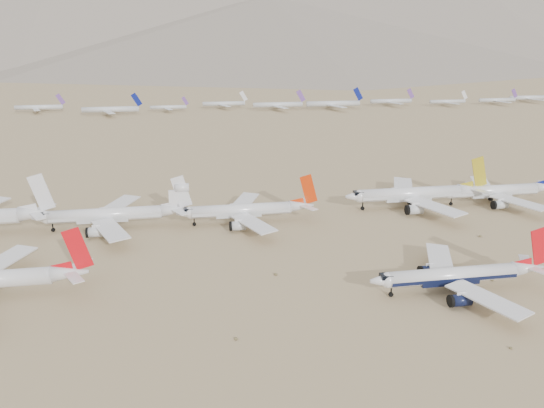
# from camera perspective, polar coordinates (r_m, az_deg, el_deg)

# --- Properties ---
(ground) EXTENTS (7000.00, 7000.00, 0.00)m
(ground) POSITION_cam_1_polar(r_m,az_deg,el_deg) (137.82, 14.20, -9.05)
(ground) COLOR #866F4D
(ground) RESTS_ON ground
(main_airliner) EXTENTS (44.50, 43.46, 15.70)m
(main_airliner) POSITION_cam_1_polar(r_m,az_deg,el_deg) (139.67, 19.54, -7.23)
(main_airliner) COLOR silver
(main_airliner) RESTS_ON ground
(row2_navy_widebody) EXTENTS (47.14, 46.10, 16.77)m
(row2_navy_widebody) POSITION_cam_1_polar(r_m,az_deg,el_deg) (216.75, 23.13, 1.30)
(row2_navy_widebody) COLOR silver
(row2_navy_widebody) RESTS_ON ground
(row2_gold_tail) EXTENTS (51.60, 50.46, 18.37)m
(row2_gold_tail) POSITION_cam_1_polar(r_m,az_deg,el_deg) (201.20, 15.25, 1.06)
(row2_gold_tail) COLOR silver
(row2_gold_tail) RESTS_ON ground
(row2_orange_tail) EXTENTS (45.15, 44.17, 16.11)m
(row2_orange_tail) POSITION_cam_1_polar(r_m,az_deg,el_deg) (178.29, -2.70, -0.67)
(row2_orange_tail) COLOR silver
(row2_orange_tail) RESTS_ON ground
(row2_white_trijet) EXTENTS (48.16, 47.07, 17.07)m
(row2_white_trijet) POSITION_cam_1_polar(r_m,az_deg,el_deg) (180.53, -16.57, -1.04)
(row2_white_trijet) COLOR silver
(row2_white_trijet) RESTS_ON ground
(distant_storage_row) EXTENTS (572.71, 64.82, 15.73)m
(distant_storage_row) POSITION_cam_1_polar(r_m,az_deg,el_deg) (451.29, -2.33, 10.61)
(distant_storage_row) COLOR silver
(distant_storage_row) RESTS_ON ground
(foothills) EXTENTS (4637.50, 1395.00, 155.00)m
(foothills) POSITION_cam_1_polar(r_m,az_deg,el_deg) (1343.16, 16.64, 17.40)
(foothills) COLOR slate
(foothills) RESTS_ON ground
(desert_scrub) EXTENTS (206.06, 121.67, 0.63)m
(desert_scrub) POSITION_cam_1_polar(r_m,az_deg,el_deg) (108.62, 4.17, -16.23)
(desert_scrub) COLOR brown
(desert_scrub) RESTS_ON ground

